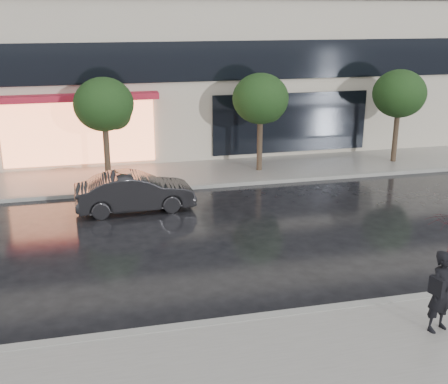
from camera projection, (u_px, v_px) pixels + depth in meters
name	position (u px, v px, depth m)	size (l,w,h in m)	color
ground	(260.00, 297.00, 12.87)	(120.00, 120.00, 0.00)	black
sidewalk_near	(314.00, 382.00, 9.84)	(60.00, 4.50, 0.12)	slate
sidewalk_far	(185.00, 174.00, 22.33)	(60.00, 3.50, 0.12)	slate
curb_near	(274.00, 317.00, 11.92)	(60.00, 0.25, 0.14)	gray
curb_far	(193.00, 187.00, 20.71)	(60.00, 0.25, 0.14)	gray
tree_mid_west	(105.00, 106.00, 20.60)	(2.20, 2.20, 3.99)	#33261C
tree_mid_east	(262.00, 100.00, 21.92)	(2.20, 2.20, 3.99)	#33261C
tree_far_east	(400.00, 95.00, 23.25)	(2.20, 2.20, 3.99)	#33261C
parked_car	(135.00, 192.00, 18.29)	(1.34, 3.85, 1.27)	black
pedestrian_with_umbrella	(448.00, 255.00, 10.88)	(1.27, 1.28, 2.46)	black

